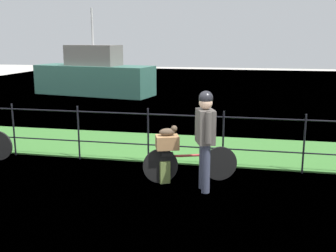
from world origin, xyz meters
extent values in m
plane|color=#B2ADA3|center=(0.00, 0.00, 0.00)|extent=(60.00, 60.00, 0.00)
cube|color=#38702D|center=(0.00, 3.11, 0.01)|extent=(27.00, 2.40, 0.03)
plane|color=#426684|center=(0.00, 12.93, 0.00)|extent=(30.00, 30.00, 0.00)
cylinder|color=black|center=(-3.00, 1.84, 0.57)|extent=(0.04, 0.04, 1.14)
cylinder|color=black|center=(-1.50, 1.84, 0.57)|extent=(0.04, 0.04, 1.14)
cylinder|color=black|center=(0.00, 1.84, 0.57)|extent=(0.04, 0.04, 1.14)
cylinder|color=black|center=(1.50, 1.84, 0.57)|extent=(0.04, 0.04, 1.14)
cylinder|color=black|center=(3.00, 1.84, 0.57)|extent=(0.04, 0.04, 1.14)
cylinder|color=black|center=(0.00, 1.84, 0.40)|extent=(18.00, 0.03, 0.03)
cylinder|color=black|center=(0.00, 1.84, 1.03)|extent=(18.00, 0.03, 0.03)
cylinder|color=black|center=(1.50, 1.16, 0.31)|extent=(0.60, 0.25, 0.62)
cylinder|color=black|center=(0.49, 0.81, 0.31)|extent=(0.60, 0.25, 0.62)
cylinder|color=#9E2D2D|center=(0.99, 0.99, 0.48)|extent=(0.80, 0.32, 0.04)
cube|color=black|center=(0.60, 0.85, 0.52)|extent=(0.22, 0.15, 0.06)
cube|color=slate|center=(0.60, 0.85, 0.61)|extent=(0.39, 0.27, 0.02)
cube|color=olive|center=(0.60, 0.85, 0.74)|extent=(0.46, 0.41, 0.23)
ellipsoid|color=#4C3D2D|center=(0.60, 0.85, 0.92)|extent=(0.31, 0.22, 0.13)
sphere|color=#4C3D2D|center=(0.71, 0.89, 0.98)|extent=(0.11, 0.11, 0.11)
cylinder|color=#383D51|center=(1.25, 0.71, 0.41)|extent=(0.14, 0.14, 0.82)
cylinder|color=#383D51|center=(1.32, 0.52, 0.41)|extent=(0.14, 0.14, 0.82)
cube|color=#4C4742|center=(1.28, 0.61, 1.10)|extent=(0.38, 0.46, 0.56)
cylinder|color=#4C4742|center=(1.21, 0.82, 1.13)|extent=(0.10, 0.10, 0.50)
cylinder|color=#4C4742|center=(1.35, 0.40, 1.13)|extent=(0.10, 0.10, 0.50)
sphere|color=tan|center=(1.28, 0.61, 1.49)|extent=(0.22, 0.22, 0.22)
sphere|color=black|center=(1.28, 0.61, 1.57)|extent=(0.23, 0.23, 0.23)
cube|color=olive|center=(0.52, 0.89, 0.20)|extent=(0.29, 0.33, 0.40)
cube|color=#336656|center=(-4.98, 11.39, 0.66)|extent=(5.63, 2.61, 1.32)
cube|color=slate|center=(-4.98, 11.39, 1.77)|extent=(2.56, 1.57, 0.90)
cylinder|color=#B2B2B2|center=(-4.98, 11.39, 3.02)|extent=(0.10, 0.10, 1.60)
camera|label=1|loc=(1.97, -5.73, 2.49)|focal=42.76mm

